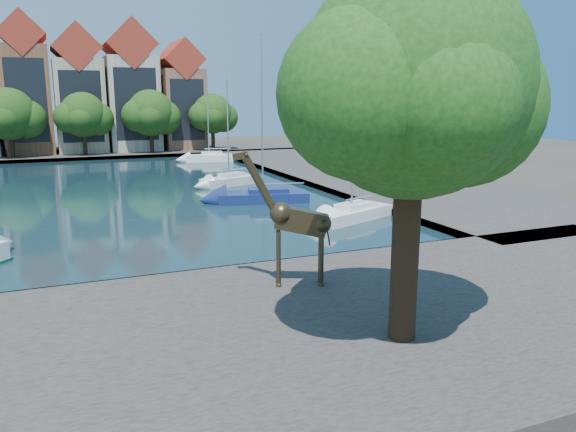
{
  "coord_description": "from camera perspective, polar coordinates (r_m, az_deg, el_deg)",
  "views": [
    {
      "loc": [
        -1.67,
        -22.11,
        7.56
      ],
      "look_at": [
        6.84,
        -1.81,
        2.84
      ],
      "focal_mm": 35.0,
      "sensor_mm": 36.0,
      "label": 1
    }
  ],
  "objects": [
    {
      "name": "sailboat_right_a",
      "position": [
        34.72,
        6.47,
        0.51
      ],
      "size": [
        6.06,
        4.03,
        9.07
      ],
      "color": "white",
      "rests_on": "water_basin"
    },
    {
      "name": "townhouse_east_inner",
      "position": [
        78.18,
        -20.47,
        11.5
      ],
      "size": [
        5.94,
        9.18,
        15.79
      ],
      "color": "tan",
      "rests_on": "far_quay"
    },
    {
      "name": "sailboat_right_d",
      "position": [
        66.01,
        -8.03,
        6.05
      ],
      "size": [
        5.61,
        2.75,
        9.47
      ],
      "color": "white",
      "rests_on": "water_basin"
    },
    {
      "name": "far_tree_mid_west",
      "position": [
        72.76,
        -26.4,
        9.09
      ],
      "size": [
        7.8,
        6.0,
        8.0
      ],
      "color": "#332114",
      "rests_on": "far_quay"
    },
    {
      "name": "townhouse_east_mid",
      "position": [
        78.75,
        -15.67,
        12.08
      ],
      "size": [
        6.43,
        9.18,
        16.65
      ],
      "color": "#BFB3A3",
      "rests_on": "far_quay"
    },
    {
      "name": "ground",
      "position": [
        23.42,
        -17.55,
        -7.3
      ],
      "size": [
        160.0,
        160.0,
        0.0
      ],
      "primitive_type": "plane",
      "color": "#38332B",
      "rests_on": "ground"
    },
    {
      "name": "water_basin",
      "position": [
        46.75,
        -20.39,
        2.1
      ],
      "size": [
        38.0,
        50.0,
        0.08
      ],
      "primitive_type": "cube",
      "color": "black",
      "rests_on": "ground"
    },
    {
      "name": "townhouse_center",
      "position": [
        78.13,
        -24.99,
        11.61
      ],
      "size": [
        5.44,
        9.18,
        16.93
      ],
      "color": "brown",
      "rests_on": "far_quay"
    },
    {
      "name": "plane_tree",
      "position": [
        16.06,
        12.89,
        12.21
      ],
      "size": [
        8.32,
        6.4,
        10.62
      ],
      "color": "#332114",
      "rests_on": "near_quay"
    },
    {
      "name": "far_tree_far_east",
      "position": [
        75.28,
        -7.62,
        10.13
      ],
      "size": [
        6.76,
        5.2,
        7.36
      ],
      "color": "#332114",
      "rests_on": "far_quay"
    },
    {
      "name": "right_quay",
      "position": [
        53.76,
        7.26,
        4.21
      ],
      "size": [
        14.0,
        52.0,
        0.5
      ],
      "primitive_type": "cube",
      "color": "#48433E",
      "rests_on": "ground"
    },
    {
      "name": "sailboat_right_c",
      "position": [
        48.17,
        -6.02,
        3.79
      ],
      "size": [
        5.3,
        3.46,
        8.87
      ],
      "color": "silver",
      "rests_on": "water_basin"
    },
    {
      "name": "far_tree_mid_east",
      "position": [
        72.74,
        -20.04,
        9.49
      ],
      "size": [
        7.02,
        5.4,
        7.52
      ],
      "color": "#332114",
      "rests_on": "far_quay"
    },
    {
      "name": "far_tree_east",
      "position": [
        73.58,
        -13.72,
        9.98
      ],
      "size": [
        7.54,
        5.8,
        7.84
      ],
      "color": "#332114",
      "rests_on": "far_quay"
    },
    {
      "name": "giraffe_statue",
      "position": [
        20.94,
        0.59,
        -0.46
      ],
      "size": [
        3.47,
        1.54,
        5.09
      ],
      "color": "#382E1C",
      "rests_on": "near_quay"
    },
    {
      "name": "near_quay",
      "position": [
        16.87,
        -15.23,
        -14.03
      ],
      "size": [
        50.0,
        14.0,
        0.5
      ],
      "primitive_type": "cube",
      "color": "#48433E",
      "rests_on": "ground"
    },
    {
      "name": "far_quay",
      "position": [
        78.46,
        -21.53,
        5.94
      ],
      "size": [
        60.0,
        16.0,
        0.5
      ],
      "primitive_type": "cube",
      "color": "#48433E",
      "rests_on": "ground"
    },
    {
      "name": "townhouse_east_end",
      "position": [
        79.85,
        -10.91,
        11.59
      ],
      "size": [
        5.44,
        9.18,
        14.43
      ],
      "color": "brown",
      "rests_on": "far_quay"
    },
    {
      "name": "sailboat_right_b",
      "position": [
        40.33,
        -2.58,
        2.22
      ],
      "size": [
        6.78,
        3.67,
        11.63
      ],
      "color": "navy",
      "rests_on": "water_basin"
    }
  ]
}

